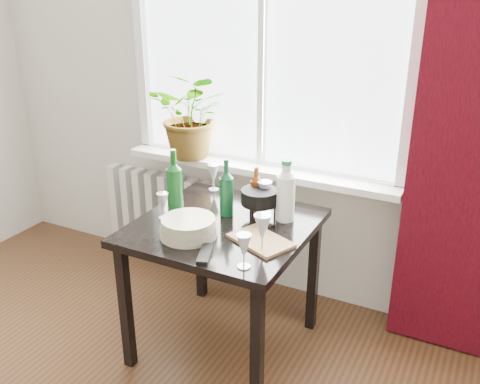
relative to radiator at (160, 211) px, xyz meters
The scene contains 19 objects.
window 1.43m from the radiator, ahead, with size 1.72×0.08×1.62m.
windowsill 0.87m from the radiator, ahead, with size 1.72×0.20×0.04m.
curtain 2.08m from the radiator, ahead, with size 0.50×0.12×2.56m.
radiator is the anchor object (origin of this frame).
table 1.09m from the radiator, 36.54° to the right, with size 0.85×0.85×0.74m.
potted_plant 0.80m from the radiator, 10.90° to the right, with size 0.48×0.41×0.53m, color #29711E.
wine_bottle_left 1.00m from the radiator, 47.99° to the right, with size 0.08×0.08×0.35m, color #0E4915, non-canonical shape.
wine_bottle_right 1.10m from the radiator, 32.98° to the right, with size 0.07×0.07×0.30m, color #0C4121, non-canonical shape.
bottle_amber 1.12m from the radiator, 24.01° to the right, with size 0.06×0.06×0.24m, color maroon, non-canonical shape.
cleaning_bottle 1.30m from the radiator, 21.95° to the right, with size 0.09×0.09×0.33m, color white, non-canonical shape.
wineglass_front_right 1.47m from the radiator, 35.08° to the right, with size 0.08×0.08×0.18m, color silver, non-canonical shape.
wineglass_far_right 1.55m from the radiator, 40.44° to the right, with size 0.07×0.07×0.16m, color silver, non-canonical shape.
wineglass_back_center 1.15m from the radiator, 23.09° to the right, with size 0.08×0.08×0.18m, color silver, non-canonical shape.
wineglass_back_left 0.78m from the radiator, 24.15° to the right, with size 0.07×0.07×0.16m, color silver, non-canonical shape.
wineglass_front_left 1.00m from the radiator, 52.52° to the right, with size 0.06×0.06×0.14m, color silver, non-canonical shape.
plate_stack 1.20m from the radiator, 47.03° to the right, with size 0.28×0.28×0.09m, color #BCB89C.
fondue_pot 1.16m from the radiator, 25.81° to the right, with size 0.22×0.19×0.15m, color black, non-canonical shape.
tv_remote 1.39m from the radiator, 45.61° to the right, with size 0.05×0.17×0.02m, color black.
cutting_board 1.37m from the radiator, 33.42° to the right, with size 0.29×0.19×0.02m, color #9F7747.
Camera 1 is at (1.27, -0.56, 1.91)m, focal length 40.00 mm.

